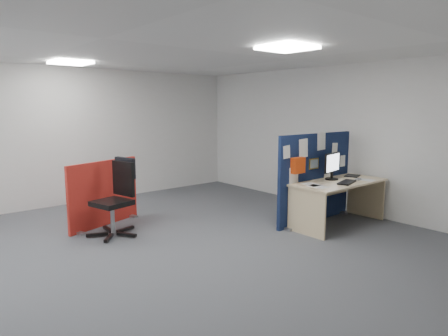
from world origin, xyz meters
TOP-DOWN VIEW (x-y plane):
  - floor at (0.00, 0.00)m, footprint 9.00×9.00m
  - ceiling at (0.00, 0.00)m, footprint 9.00×7.00m
  - wall_back at (0.00, 3.50)m, footprint 9.00×0.02m
  - wall_front at (0.00, -3.50)m, footprint 9.00×0.02m
  - wall_right at (4.50, 0.00)m, footprint 0.02×7.00m
  - ceiling_lights at (0.33, 0.67)m, footprint 4.10×4.10m
  - navy_divider at (3.46, -0.39)m, footprint 1.81×0.30m
  - main_desk at (3.58, -0.75)m, footprint 1.71×0.76m
  - monitor_main at (3.63, -0.61)m, footprint 0.51×0.21m
  - keyboard at (3.55, -0.95)m, footprint 0.48×0.30m
  - mouse at (3.91, -0.93)m, footprint 0.10×0.06m
  - paper_tray at (4.18, -0.65)m, footprint 0.34×0.30m
  - red_divider at (0.63, 1.67)m, footprint 1.36×0.51m
  - office_chair at (0.60, 1.08)m, footprint 0.76×0.74m
  - desk_papers at (3.33, -0.83)m, footprint 1.31×0.64m

SIDE VIEW (x-z plane):
  - floor at x=0.00m, z-range 0.00..0.00m
  - red_divider at x=0.63m, z-range -0.01..1.06m
  - main_desk at x=3.58m, z-range 0.19..0.92m
  - office_chair at x=0.60m, z-range 0.08..1.22m
  - desk_papers at x=3.33m, z-range 0.73..0.73m
  - paper_tray at x=4.18m, z-range 0.73..0.74m
  - keyboard at x=3.55m, z-range 0.73..0.75m
  - mouse at x=3.91m, z-range 0.73..0.76m
  - navy_divider at x=3.46m, z-range 0.00..1.51m
  - monitor_main at x=3.63m, z-range 0.75..1.20m
  - wall_back at x=0.00m, z-range 0.00..2.70m
  - wall_front at x=0.00m, z-range 0.00..2.70m
  - wall_right at x=4.50m, z-range 0.00..2.70m
  - ceiling_lights at x=0.33m, z-range 2.65..2.69m
  - ceiling at x=0.00m, z-range 2.69..2.71m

